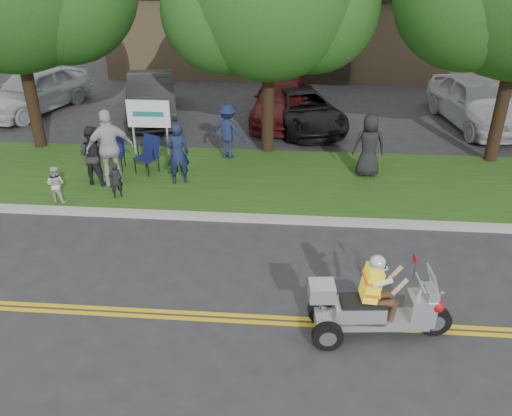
# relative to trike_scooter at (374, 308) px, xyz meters

# --- Properties ---
(ground) EXTENTS (120.00, 120.00, 0.00)m
(ground) POSITION_rel_trike_scooter_xyz_m (-2.77, 0.73, -0.56)
(ground) COLOR #28282B
(ground) RESTS_ON ground
(centerline_near) EXTENTS (60.00, 0.10, 0.01)m
(centerline_near) POSITION_rel_trike_scooter_xyz_m (-2.77, 0.15, -0.56)
(centerline_near) COLOR gold
(centerline_near) RESTS_ON ground
(centerline_far) EXTENTS (60.00, 0.10, 0.01)m
(centerline_far) POSITION_rel_trike_scooter_xyz_m (-2.77, 0.31, -0.56)
(centerline_far) COLOR gold
(centerline_far) RESTS_ON ground
(curb) EXTENTS (60.00, 0.25, 0.12)m
(curb) POSITION_rel_trike_scooter_xyz_m (-2.77, 3.78, -0.50)
(curb) COLOR #A8A89E
(curb) RESTS_ON ground
(grass_verge) EXTENTS (60.00, 4.00, 0.10)m
(grass_verge) POSITION_rel_trike_scooter_xyz_m (-2.77, 5.93, -0.51)
(grass_verge) COLOR #214612
(grass_verge) RESTS_ON ground
(commercial_building) EXTENTS (18.00, 8.20, 4.00)m
(commercial_building) POSITION_rel_trike_scooter_xyz_m (-0.77, 19.70, 1.45)
(commercial_building) COLOR #9E7F5B
(commercial_building) RESTS_ON ground
(business_sign) EXTENTS (1.25, 0.06, 1.75)m
(business_sign) POSITION_rel_trike_scooter_xyz_m (-5.67, 7.33, 0.69)
(business_sign) COLOR silver
(business_sign) RESTS_ON ground
(trike_scooter) EXTENTS (2.47, 0.86, 1.62)m
(trike_scooter) POSITION_rel_trike_scooter_xyz_m (0.00, 0.00, 0.00)
(trike_scooter) COLOR black
(trike_scooter) RESTS_ON ground
(lawn_chair_a) EXTENTS (0.73, 0.74, 1.02)m
(lawn_chair_a) POSITION_rel_trike_scooter_xyz_m (-5.42, 6.13, 0.11)
(lawn_chair_a) COLOR black
(lawn_chair_a) RESTS_ON grass_verge
(lawn_chair_b) EXTENTS (0.59, 0.61, 1.01)m
(lawn_chair_b) POSITION_rel_trike_scooter_xyz_m (-6.44, 6.29, 0.11)
(lawn_chair_b) COLOR black
(lawn_chair_b) RESTS_ON grass_verge
(spectator_adult_left) EXTENTS (0.70, 0.56, 1.65)m
(spectator_adult_left) POSITION_rel_trike_scooter_xyz_m (-4.47, 5.49, 0.37)
(spectator_adult_left) COLOR #171E40
(spectator_adult_left) RESTS_ON grass_verge
(spectator_adult_mid) EXTENTS (0.87, 0.73, 1.58)m
(spectator_adult_mid) POSITION_rel_trike_scooter_xyz_m (-6.65, 5.29, 0.33)
(spectator_adult_mid) COLOR black
(spectator_adult_mid) RESTS_ON grass_verge
(spectator_adult_right) EXTENTS (1.28, 0.95, 2.02)m
(spectator_adult_right) POSITION_rel_trike_scooter_xyz_m (-6.17, 5.27, 0.55)
(spectator_adult_right) COLOR beige
(spectator_adult_right) RESTS_ON grass_verge
(spectator_chair_a) EXTENTS (1.17, 0.86, 1.63)m
(spectator_chair_a) POSITION_rel_trike_scooter_xyz_m (-3.39, 7.30, 0.35)
(spectator_chair_a) COLOR #1A2149
(spectator_chair_a) RESTS_ON grass_verge
(spectator_chair_b) EXTENTS (0.87, 0.59, 1.72)m
(spectator_chair_b) POSITION_rel_trike_scooter_xyz_m (0.53, 6.37, 0.40)
(spectator_chair_b) COLOR black
(spectator_chair_b) RESTS_ON grass_verge
(child_left) EXTENTS (0.40, 0.37, 0.93)m
(child_left) POSITION_rel_trike_scooter_xyz_m (-5.85, 4.53, 0.00)
(child_left) COLOR black
(child_left) RESTS_ON grass_verge
(child_right) EXTENTS (0.50, 0.41, 0.95)m
(child_right) POSITION_rel_trike_scooter_xyz_m (-7.23, 4.16, 0.01)
(child_right) COLOR beige
(child_right) RESTS_ON grass_verge
(parked_car_far_left) EXTENTS (3.28, 4.91, 1.55)m
(parked_car_far_left) POSITION_rel_trike_scooter_xyz_m (-10.99, 11.29, 0.21)
(parked_car_far_left) COLOR silver
(parked_car_far_left) RESTS_ON ground
(parked_car_left) EXTENTS (2.69, 4.80, 1.50)m
(parked_car_left) POSITION_rel_trike_scooter_xyz_m (-6.55, 10.91, 0.19)
(parked_car_left) COLOR #272729
(parked_car_left) RESTS_ON ground
(parked_car_mid) EXTENTS (3.44, 4.86, 1.23)m
(parked_car_mid) POSITION_rel_trike_scooter_xyz_m (-1.27, 10.40, 0.05)
(parked_car_mid) COLOR black
(parked_car_mid) RESTS_ON ground
(parked_car_right) EXTENTS (2.13, 4.66, 1.32)m
(parked_car_right) POSITION_rel_trike_scooter_xyz_m (-1.97, 11.17, 0.10)
(parked_car_right) COLOR #501213
(parked_car_right) RESTS_ON ground
(parked_car_far_right) EXTENTS (2.81, 5.09, 1.64)m
(parked_car_far_right) POSITION_rel_trike_scooter_xyz_m (4.62, 11.02, 0.26)
(parked_car_far_right) COLOR silver
(parked_car_far_right) RESTS_ON ground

